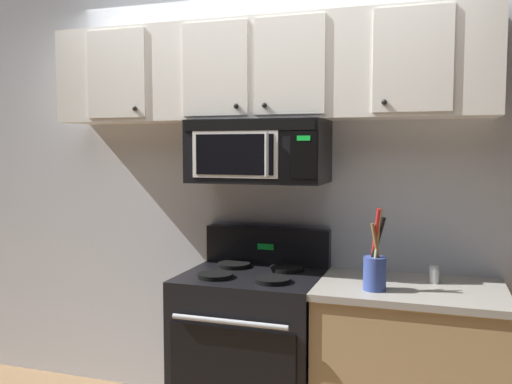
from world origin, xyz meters
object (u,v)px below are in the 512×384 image
at_px(stove_range, 252,350).
at_px(spice_jar, 376,269).
at_px(salt_shaker, 434,275).
at_px(over_range_microwave, 259,151).
at_px(utensil_crock_blue, 375,268).

bearing_deg(stove_range, spice_jar, 9.62).
bearing_deg(spice_jar, stove_range, -170.38).
relative_size(salt_shaker, spice_jar, 0.94).
distance_m(stove_range, over_range_microwave, 1.11).
relative_size(over_range_microwave, spice_jar, 7.73).
bearing_deg(spice_jar, salt_shaker, -2.99).
distance_m(over_range_microwave, salt_shaker, 1.14).
height_order(stove_range, spice_jar, stove_range).
bearing_deg(over_range_microwave, utensil_crock_blue, -20.40).
distance_m(utensil_crock_blue, salt_shaker, 0.37).
xyz_separation_m(utensil_crock_blue, salt_shaker, (0.28, 0.23, -0.06)).
height_order(salt_shaker, spice_jar, spice_jar).
bearing_deg(salt_shaker, utensil_crock_blue, -139.88).
bearing_deg(salt_shaker, stove_range, -174.22).
bearing_deg(stove_range, over_range_microwave, 90.14).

